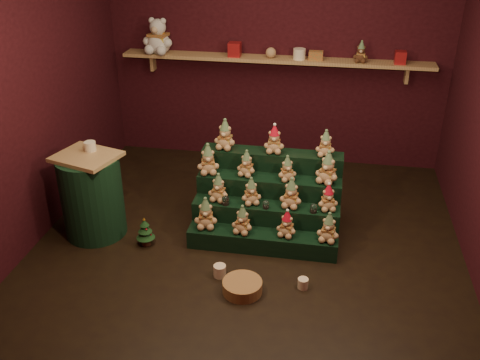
% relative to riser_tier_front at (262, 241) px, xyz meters
% --- Properties ---
extents(ground, '(4.00, 4.00, 0.00)m').
position_rel_riser_tier_front_xyz_m(ground, '(-0.15, 0.08, -0.09)').
color(ground, black).
rests_on(ground, ground).
extents(back_wall, '(4.00, 0.10, 2.80)m').
position_rel_riser_tier_front_xyz_m(back_wall, '(-0.15, 2.13, 1.31)').
color(back_wall, black).
rests_on(back_wall, ground).
extents(front_wall, '(4.00, 0.10, 2.80)m').
position_rel_riser_tier_front_xyz_m(front_wall, '(-0.15, -1.97, 1.31)').
color(front_wall, black).
rests_on(front_wall, ground).
extents(left_wall, '(0.10, 4.00, 2.80)m').
position_rel_riser_tier_front_xyz_m(left_wall, '(-2.20, 0.08, 1.31)').
color(left_wall, black).
rests_on(left_wall, ground).
extents(back_shelf, '(3.60, 0.26, 0.24)m').
position_rel_riser_tier_front_xyz_m(back_shelf, '(-0.15, 1.95, 1.20)').
color(back_shelf, tan).
rests_on(back_shelf, ground).
extents(riser_tier_front, '(1.40, 0.22, 0.18)m').
position_rel_riser_tier_front_xyz_m(riser_tier_front, '(0.00, 0.00, 0.00)').
color(riser_tier_front, black).
rests_on(riser_tier_front, ground).
extents(riser_tier_midfront, '(1.40, 0.22, 0.36)m').
position_rel_riser_tier_front_xyz_m(riser_tier_midfront, '(0.00, 0.22, 0.09)').
color(riser_tier_midfront, black).
rests_on(riser_tier_midfront, ground).
extents(riser_tier_midback, '(1.40, 0.22, 0.54)m').
position_rel_riser_tier_front_xyz_m(riser_tier_midback, '(0.00, 0.44, 0.18)').
color(riser_tier_midback, black).
rests_on(riser_tier_midback, ground).
extents(riser_tier_back, '(1.40, 0.22, 0.72)m').
position_rel_riser_tier_front_xyz_m(riser_tier_back, '(0.00, 0.66, 0.27)').
color(riser_tier_back, black).
rests_on(riser_tier_back, ground).
extents(teddy_0, '(0.24, 0.22, 0.30)m').
position_rel_riser_tier_front_xyz_m(teddy_0, '(-0.54, 0.02, 0.24)').
color(teddy_0, tan).
rests_on(teddy_0, riser_tier_front).
extents(teddy_1, '(0.22, 0.21, 0.27)m').
position_rel_riser_tier_front_xyz_m(teddy_1, '(-0.18, -0.01, 0.23)').
color(teddy_1, tan).
rests_on(teddy_1, riser_tier_front).
extents(teddy_2, '(0.22, 0.21, 0.26)m').
position_rel_riser_tier_front_xyz_m(teddy_2, '(0.22, 0.00, 0.22)').
color(teddy_2, tan).
rests_on(teddy_2, riser_tier_front).
extents(teddy_3, '(0.23, 0.21, 0.28)m').
position_rel_riser_tier_front_xyz_m(teddy_3, '(0.60, -0.01, 0.23)').
color(teddy_3, tan).
rests_on(teddy_3, riser_tier_front).
extents(teddy_4, '(0.22, 0.20, 0.27)m').
position_rel_riser_tier_front_xyz_m(teddy_4, '(-0.46, 0.23, 0.41)').
color(teddy_4, tan).
rests_on(teddy_4, riser_tier_midfront).
extents(teddy_5, '(0.24, 0.23, 0.26)m').
position_rel_riser_tier_front_xyz_m(teddy_5, '(-0.14, 0.23, 0.40)').
color(teddy_5, tan).
rests_on(teddy_5, riser_tier_midfront).
extents(teddy_6, '(0.23, 0.22, 0.29)m').
position_rel_riser_tier_front_xyz_m(teddy_6, '(0.23, 0.23, 0.41)').
color(teddy_6, tan).
rests_on(teddy_6, riser_tier_midfront).
extents(teddy_7, '(0.22, 0.21, 0.26)m').
position_rel_riser_tier_front_xyz_m(teddy_7, '(0.58, 0.24, 0.40)').
color(teddy_7, tan).
rests_on(teddy_7, riser_tier_midfront).
extents(teddy_8, '(0.26, 0.24, 0.30)m').
position_rel_riser_tier_front_xyz_m(teddy_8, '(-0.60, 0.43, 0.60)').
color(teddy_8, tan).
rests_on(teddy_8, riser_tier_midback).
extents(teddy_9, '(0.22, 0.21, 0.26)m').
position_rel_riser_tier_front_xyz_m(teddy_9, '(-0.22, 0.45, 0.58)').
color(teddy_9, tan).
rests_on(teddy_9, riser_tier_midback).
extents(teddy_10, '(0.22, 0.21, 0.25)m').
position_rel_riser_tier_front_xyz_m(teddy_10, '(0.17, 0.42, 0.57)').
color(teddy_10, tan).
rests_on(teddy_10, riser_tier_midback).
extents(teddy_11, '(0.29, 0.28, 0.31)m').
position_rel_riser_tier_front_xyz_m(teddy_11, '(0.55, 0.44, 0.61)').
color(teddy_11, tan).
rests_on(teddy_11, riser_tier_midback).
extents(teddy_12, '(0.24, 0.22, 0.30)m').
position_rel_riser_tier_front_xyz_m(teddy_12, '(-0.47, 0.65, 0.78)').
color(teddy_12, tan).
rests_on(teddy_12, riser_tier_back).
extents(teddy_13, '(0.21, 0.19, 0.28)m').
position_rel_riser_tier_front_xyz_m(teddy_13, '(0.02, 0.65, 0.77)').
color(teddy_13, tan).
rests_on(teddy_13, riser_tier_back).
extents(teddy_14, '(0.19, 0.17, 0.26)m').
position_rel_riser_tier_front_xyz_m(teddy_14, '(0.51, 0.65, 0.76)').
color(teddy_14, tan).
rests_on(teddy_14, riser_tier_back).
extents(snow_globe_a, '(0.07, 0.07, 0.09)m').
position_rel_riser_tier_front_xyz_m(snow_globe_a, '(-0.38, 0.16, 0.32)').
color(snow_globe_a, black).
rests_on(snow_globe_a, riser_tier_midfront).
extents(snow_globe_b, '(0.06, 0.06, 0.08)m').
position_rel_riser_tier_front_xyz_m(snow_globe_b, '(0.01, 0.16, 0.31)').
color(snow_globe_b, black).
rests_on(snow_globe_b, riser_tier_midfront).
extents(snow_globe_c, '(0.07, 0.07, 0.09)m').
position_rel_riser_tier_front_xyz_m(snow_globe_c, '(0.45, 0.16, 0.32)').
color(snow_globe_c, black).
rests_on(snow_globe_c, riser_tier_midfront).
extents(side_table, '(0.66, 0.60, 0.84)m').
position_rel_riser_tier_front_xyz_m(side_table, '(-1.65, 0.01, 0.33)').
color(side_table, tan).
rests_on(side_table, ground).
extents(table_ornament, '(0.11, 0.11, 0.09)m').
position_rel_riser_tier_front_xyz_m(table_ornament, '(-1.65, 0.11, 0.80)').
color(table_ornament, beige).
rests_on(table_ornament, side_table).
extents(mini_christmas_tree, '(0.18, 0.18, 0.30)m').
position_rel_riser_tier_front_xyz_m(mini_christmas_tree, '(-1.10, -0.11, 0.06)').
color(mini_christmas_tree, '#412317').
rests_on(mini_christmas_tree, ground).
extents(mug_left, '(0.11, 0.11, 0.11)m').
position_rel_riser_tier_front_xyz_m(mug_left, '(-0.31, -0.46, -0.04)').
color(mug_left, beige).
rests_on(mug_left, ground).
extents(mug_right, '(0.09, 0.09, 0.09)m').
position_rel_riser_tier_front_xyz_m(mug_right, '(0.42, -0.50, -0.04)').
color(mug_right, beige).
rests_on(mug_right, ground).
extents(wicker_basket, '(0.44, 0.44, 0.10)m').
position_rel_riser_tier_front_xyz_m(wicker_basket, '(-0.08, -0.64, -0.04)').
color(wicker_basket, '#AB7D45').
rests_on(wicker_basket, ground).
extents(white_bear, '(0.41, 0.38, 0.52)m').
position_rel_riser_tier_front_xyz_m(white_bear, '(-1.52, 1.92, 1.49)').
color(white_bear, silver).
rests_on(white_bear, back_shelf).
extents(brown_bear, '(0.17, 0.15, 0.23)m').
position_rel_riser_tier_front_xyz_m(brown_bear, '(0.82, 1.92, 1.35)').
color(brown_bear, '#4F2C1A').
rests_on(brown_bear, back_shelf).
extents(gift_tin_red_a, '(0.14, 0.14, 0.16)m').
position_rel_riser_tier_front_xyz_m(gift_tin_red_a, '(-0.61, 1.93, 1.31)').
color(gift_tin_red_a, '#A8191C').
rests_on(gift_tin_red_a, back_shelf).
extents(gift_tin_cream, '(0.14, 0.14, 0.12)m').
position_rel_riser_tier_front_xyz_m(gift_tin_cream, '(0.14, 1.93, 1.29)').
color(gift_tin_cream, beige).
rests_on(gift_tin_cream, back_shelf).
extents(gift_tin_red_b, '(0.12, 0.12, 0.14)m').
position_rel_riser_tier_front_xyz_m(gift_tin_red_b, '(1.25, 1.93, 1.30)').
color(gift_tin_red_b, '#A8191C').
rests_on(gift_tin_red_b, back_shelf).
extents(shelf_plush_ball, '(0.12, 0.12, 0.12)m').
position_rel_riser_tier_front_xyz_m(shelf_plush_ball, '(-0.19, 1.93, 1.29)').
color(shelf_plush_ball, tan).
rests_on(shelf_plush_ball, back_shelf).
extents(scarf_gift_box, '(0.16, 0.10, 0.10)m').
position_rel_riser_tier_front_xyz_m(scarf_gift_box, '(0.32, 1.93, 1.28)').
color(scarf_gift_box, '#CD4B1C').
rests_on(scarf_gift_box, back_shelf).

